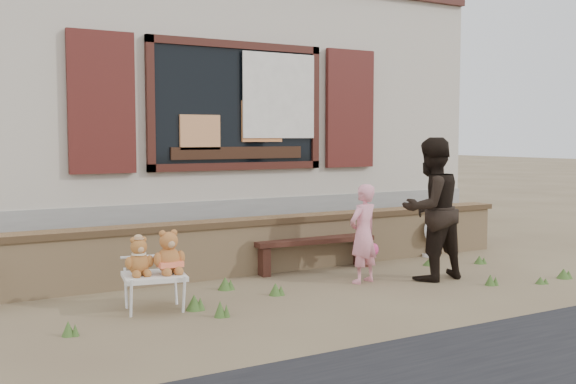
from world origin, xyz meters
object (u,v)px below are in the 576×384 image
folding_chair (154,277)px  child (363,234)px  teddy_bear_right (169,251)px  bench (313,246)px  adult (431,209)px  teddy_bear_left (139,256)px

folding_chair → child: bearing=10.5°
teddy_bear_right → bench: bearing=33.2°
bench → teddy_bear_right: teddy_bear_right is taller
bench → child: 0.94m
adult → teddy_bear_left: bearing=-7.0°
teddy_bear_right → adult: size_ratio=0.26×
bench → folding_chair: bench is taller
folding_chair → child: child is taller
bench → adult: (0.89, -1.13, 0.52)m
folding_chair → child: 2.45m
bench → child: bearing=-79.5°
teddy_bear_left → adult: size_ratio=0.23×
bench → adult: size_ratio=0.97×
folding_chair → adult: (3.22, -0.22, 0.50)m
child → adult: adult is taller
teddy_bear_left → child: 2.58m
child → teddy_bear_right: bearing=-14.5°
folding_chair → teddy_bear_right: size_ratio=1.53×
folding_chair → adult: adult is taller
bench → child: child is taller
child → bench: bearing=-98.6°
teddy_bear_right → folding_chair: bearing=-180.0°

